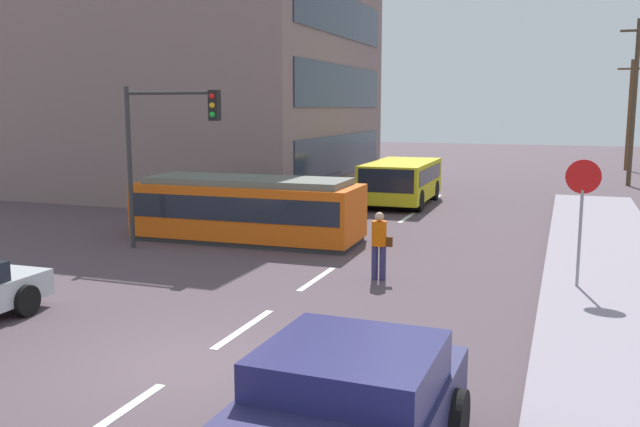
{
  "coord_description": "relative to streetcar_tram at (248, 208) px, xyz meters",
  "views": [
    {
      "loc": [
        5.59,
        -9.07,
        4.17
      ],
      "look_at": [
        -0.69,
        8.11,
        1.28
      ],
      "focal_mm": 37.88,
      "sensor_mm": 36.0,
      "label": 1
    }
  ],
  "objects": [
    {
      "name": "parked_sedan_furthest",
      "position": [
        -1.24,
        17.0,
        -0.41
      ],
      "size": [
        2.08,
        4.1,
        1.19
      ],
      "color": "silver",
      "rests_on": "ground"
    },
    {
      "name": "lane_stripe_4",
      "position": [
        3.74,
        12.0,
        -1.03
      ],
      "size": [
        0.16,
        2.4,
        0.01
      ],
      "primitive_type": "cube",
      "color": "silver",
      "rests_on": "ground"
    },
    {
      "name": "traffic_light_mast",
      "position": [
        -1.51,
        -2.2,
        2.34
      ],
      "size": [
        3.08,
        0.33,
        4.76
      ],
      "color": "#333333",
      "rests_on": "ground"
    },
    {
      "name": "parked_sedan_mid",
      "position": [
        -1.59,
        3.96,
        -0.41
      ],
      "size": [
        2.05,
        4.2,
        1.19
      ],
      "color": "silver",
      "rests_on": "ground"
    },
    {
      "name": "sidewalk_curb_right",
      "position": [
        10.54,
        -3.83,
        -0.96
      ],
      "size": [
        3.2,
        36.0,
        0.14
      ],
      "primitive_type": "cube",
      "color": "gray",
      "rests_on": "ground"
    },
    {
      "name": "city_bus",
      "position": [
        2.69,
        9.44,
        0.03
      ],
      "size": [
        2.6,
        5.65,
        1.85
      ],
      "color": "gold",
      "rests_on": "ground"
    },
    {
      "name": "utility_pole_distant",
      "position": [
        13.08,
        30.34,
        2.77
      ],
      "size": [
        1.8,
        0.24,
        7.24
      ],
      "color": "brown",
      "rests_on": "ground"
    },
    {
      "name": "parked_sedan_far",
      "position": [
        -1.37,
        10.04,
        -0.41
      ],
      "size": [
        2.09,
        4.49,
        1.19
      ],
      "color": "maroon",
      "rests_on": "ground"
    },
    {
      "name": "lane_stripe_2",
      "position": [
        3.74,
        -3.83,
        -1.03
      ],
      "size": [
        0.16,
        2.4,
        0.01
      ],
      "primitive_type": "cube",
      "color": "silver",
      "rests_on": "ground"
    },
    {
      "name": "streetcar_tram",
      "position": [
        0.0,
        0.0,
        0.0
      ],
      "size": [
        7.15,
        2.71,
        2.0
      ],
      "color": "#E55810",
      "rests_on": "ground"
    },
    {
      "name": "lane_stripe_0",
      "position": [
        3.74,
        -11.83,
        -1.03
      ],
      "size": [
        0.16,
        2.4,
        0.01
      ],
      "primitive_type": "cube",
      "color": "silver",
      "rests_on": "ground"
    },
    {
      "name": "lane_stripe_3",
      "position": [
        3.74,
        6.0,
        -1.03
      ],
      "size": [
        0.16,
        2.4,
        0.01
      ],
      "primitive_type": "cube",
      "color": "silver",
      "rests_on": "ground"
    },
    {
      "name": "corner_building",
      "position": [
        -9.3,
        11.48,
        5.37
      ],
      "size": [
        17.32,
        14.08,
        12.8
      ],
      "color": "gray",
      "rests_on": "ground"
    },
    {
      "name": "ground_plane",
      "position": [
        3.74,
        0.17,
        -1.03
      ],
      "size": [
        120.0,
        120.0,
        0.0
      ],
      "primitive_type": "plane",
      "color": "#4F4048"
    },
    {
      "name": "stop_sign",
      "position": [
        9.7,
        -2.88,
        1.16
      ],
      "size": [
        0.76,
        0.07,
        2.88
      ],
      "color": "gray",
      "rests_on": "sidewalk_curb_right"
    },
    {
      "name": "utility_pole_far",
      "position": [
        12.51,
        20.46,
        3.49
      ],
      "size": [
        1.8,
        0.24,
        8.68
      ],
      "color": "#4B3C2B",
      "rests_on": "ground"
    },
    {
      "name": "lane_stripe_1",
      "position": [
        3.74,
        -7.83,
        -1.03
      ],
      "size": [
        0.16,
        2.4,
        0.01
      ],
      "primitive_type": "cube",
      "color": "silver",
      "rests_on": "ground"
    },
    {
      "name": "pedestrian_crossing",
      "position": [
        5.18,
        -3.36,
        -0.09
      ],
      "size": [
        0.5,
        0.36,
        1.67
      ],
      "color": "navy",
      "rests_on": "ground"
    }
  ]
}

